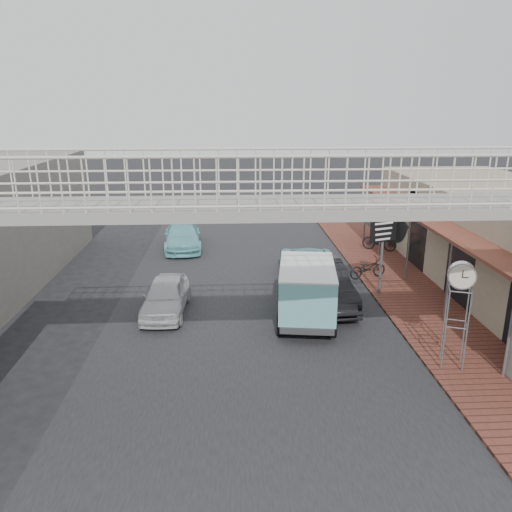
{
  "coord_description": "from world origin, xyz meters",
  "views": [
    {
      "loc": [
        -0.6,
        -14.93,
        7.31
      ],
      "look_at": [
        0.34,
        3.26,
        1.8
      ],
      "focal_mm": 35.0,
      "sensor_mm": 36.0,
      "label": 1
    }
  ],
  "objects": [
    {
      "name": "motorcycle_far",
      "position": [
        7.05,
        9.57,
        0.63
      ],
      "size": [
        1.8,
        1.28,
        1.07
      ],
      "primitive_type": "imported",
      "rotation": [
        0.0,
        0.0,
        1.08
      ],
      "color": "black",
      "rests_on": "sidewalk"
    },
    {
      "name": "sidewalk",
      "position": [
        6.5,
        3.0,
        0.05
      ],
      "size": [
        3.0,
        40.0,
        0.1
      ],
      "primitive_type": "cube",
      "color": "brown",
      "rests_on": "ground"
    },
    {
      "name": "road_strip",
      "position": [
        0.0,
        0.0,
        0.01
      ],
      "size": [
        10.0,
        60.0,
        0.01
      ],
      "primitive_type": "cube",
      "color": "black",
      "rests_on": "ground"
    },
    {
      "name": "white_hatchback",
      "position": [
        -3.03,
        2.22,
        0.64
      ],
      "size": [
        1.64,
        3.78,
        1.27
      ],
      "primitive_type": "imported",
      "rotation": [
        0.0,
        0.0,
        -0.04
      ],
      "color": "silver",
      "rests_on": "ground"
    },
    {
      "name": "angkot_curb",
      "position": [
        2.74,
        5.57,
        0.71
      ],
      "size": [
        2.7,
        5.24,
        1.41
      ],
      "primitive_type": "imported",
      "rotation": [
        0.0,
        0.0,
        3.07
      ],
      "color": "#68B1B5",
      "rests_on": "ground"
    },
    {
      "name": "dark_sedan",
      "position": [
        2.8,
        2.91,
        0.81
      ],
      "size": [
        2.17,
        5.07,
        1.62
      ],
      "primitive_type": "imported",
      "rotation": [
        0.0,
        0.0,
        0.09
      ],
      "color": "black",
      "rests_on": "ground"
    },
    {
      "name": "street_clock",
      "position": [
        5.71,
        -2.32,
        2.69
      ],
      "size": [
        0.81,
        0.76,
        3.12
      ],
      "rotation": [
        0.0,
        0.0,
        -0.35
      ],
      "color": "#59595B",
      "rests_on": "sidewalk"
    },
    {
      "name": "footbridge",
      "position": [
        0.0,
        -4.0,
        3.18
      ],
      "size": [
        16.4,
        2.4,
        6.34
      ],
      "color": "gray",
      "rests_on": "ground"
    },
    {
      "name": "motorcycle_near",
      "position": [
        5.3,
        5.33,
        0.56
      ],
      "size": [
        1.85,
        1.1,
        0.92
      ],
      "primitive_type": "imported",
      "rotation": [
        0.0,
        0.0,
        1.87
      ],
      "color": "black",
      "rests_on": "sidewalk"
    },
    {
      "name": "angkot_van",
      "position": [
        2.02,
        1.37,
        1.31
      ],
      "size": [
        2.41,
        4.42,
        2.06
      ],
      "rotation": [
        0.0,
        0.0,
        -0.13
      ],
      "color": "black",
      "rests_on": "ground"
    },
    {
      "name": "ground",
      "position": [
        0.0,
        0.0,
        0.0
      ],
      "size": [
        120.0,
        120.0,
        0.0
      ],
      "primitive_type": "plane",
      "color": "black",
      "rests_on": "ground"
    },
    {
      "name": "arrow_sign",
      "position": [
        6.03,
        3.74,
        2.68
      ],
      "size": [
        1.93,
        1.3,
        3.2
      ],
      "rotation": [
        0.0,
        0.0,
        0.36
      ],
      "color": "#59595B",
      "rests_on": "sidewalk"
    },
    {
      "name": "angkot_far",
      "position": [
        -3.19,
        10.94,
        0.67
      ],
      "size": [
        2.28,
        4.74,
        1.33
      ],
      "primitive_type": "imported",
      "rotation": [
        0.0,
        0.0,
        0.09
      ],
      "color": "#73C2C7",
      "rests_on": "ground"
    }
  ]
}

